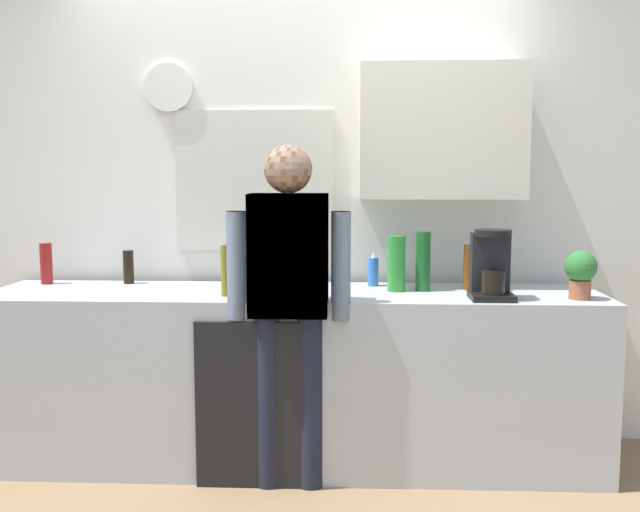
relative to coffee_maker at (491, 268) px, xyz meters
name	(u,v)px	position (x,y,z in m)	size (l,w,h in m)	color
ground_plane	(290,485)	(-0.95, -0.15, -1.03)	(8.00, 8.00, 0.00)	#8C6D4C
kitchen_counter	(294,377)	(-0.95, 0.15, -0.59)	(3.06, 0.64, 0.88)	#B2B7BC
dishwasher_panel	(255,406)	(-1.10, -0.18, -0.63)	(0.56, 0.02, 0.79)	black
back_wall_assembly	(316,195)	(-0.86, 0.56, 0.33)	(4.66, 0.42, 2.60)	silver
coffee_maker	(491,268)	(0.00, 0.00, 0.00)	(0.20, 0.20, 0.33)	black
bottle_olive_oil	(227,270)	(-1.26, 0.02, -0.02)	(0.06, 0.06, 0.25)	olive
bottle_dark_sauce	(128,267)	(-1.86, 0.38, -0.06)	(0.06, 0.06, 0.18)	black
bottle_clear_soda	(396,263)	(-0.43, 0.20, -0.01)	(0.09, 0.09, 0.28)	#2D8C33
bottle_amber_beer	(469,267)	(-0.06, 0.26, -0.03)	(0.06, 0.06, 0.23)	brown
bottle_red_vinegar	(46,263)	(-2.29, 0.35, -0.04)	(0.06, 0.06, 0.22)	maroon
bottle_green_wine	(423,261)	(-0.30, 0.21, 0.00)	(0.07, 0.07, 0.30)	#195923
cup_white_mug	(310,287)	(-0.86, 0.02, -0.10)	(0.08, 0.08, 0.10)	white
cup_terracotta_mug	(498,281)	(0.08, 0.24, -0.10)	(0.08, 0.08, 0.09)	#B26647
mixing_bowl	(267,284)	(-1.08, 0.12, -0.11)	(0.22, 0.22, 0.08)	orange
potted_plant	(581,271)	(0.42, 0.00, -0.01)	(0.15, 0.15, 0.23)	#9E5638
dish_soap	(373,271)	(-0.55, 0.36, -0.07)	(0.06, 0.06, 0.18)	blue
person_at_sink	(289,288)	(-0.95, -0.15, -0.08)	(0.57, 0.22, 1.60)	brown
person_guest	(289,288)	(-0.95, -0.15, -0.08)	(0.57, 0.22, 1.60)	#3F4766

